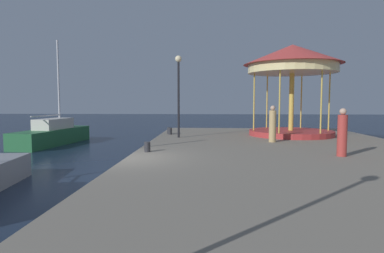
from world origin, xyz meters
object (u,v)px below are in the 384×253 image
bollard_south (170,131)px  carousel (292,68)px  person_mid_promenade (342,134)px  sailboat_green (53,134)px  bollard_north (169,131)px  bollard_center (147,147)px  person_far_corner (272,125)px  lamp_post_mid_promenade (178,82)px

bollard_south → carousel: bearing=-1.3°
person_mid_promenade → carousel: bearing=90.2°
sailboat_green → bollard_north: bearing=-4.8°
bollard_center → person_mid_promenade: 7.33m
person_mid_promenade → person_far_corner: bearing=112.9°
person_far_corner → bollard_center: bearing=-148.3°
sailboat_green → bollard_center: size_ratio=17.06×
bollard_center → person_mid_promenade: person_mid_promenade is taller
carousel → bollard_south: carousel is taller
bollard_center → bollard_south: (0.09, 6.84, 0.00)m
bollard_north → person_far_corner: person_far_corner is taller
lamp_post_mid_promenade → person_mid_promenade: 9.05m
carousel → person_far_corner: bearing=-117.6°
carousel → person_mid_promenade: bearing=-89.8°
carousel → bollard_north: carousel is taller
lamp_post_mid_promenade → bollard_south: (-0.67, 1.62, -2.85)m
sailboat_green → person_mid_promenade: sailboat_green is taller
carousel → bollard_south: bearing=178.7°
bollard_center → person_far_corner: size_ratio=0.22×
sailboat_green → person_far_corner: sailboat_green is taller
sailboat_green → carousel: (14.93, -1.18, 4.06)m
sailboat_green → bollard_center: bearing=-45.6°
carousel → bollard_center: (-7.25, -6.68, -3.73)m
bollard_center → person_far_corner: bearing=31.7°
carousel → bollard_north: size_ratio=14.08×
lamp_post_mid_promenade → person_mid_promenade: size_ratio=2.56×
bollard_center → bollard_north: 7.22m
lamp_post_mid_promenade → person_mid_promenade: (6.51, -5.87, -2.23)m
carousel → person_far_corner: (-1.70, -3.25, -3.08)m
person_far_corner → person_mid_promenade: bearing=-67.1°
carousel → lamp_post_mid_promenade: carousel is taller
carousel → lamp_post_mid_promenade: (-6.49, -1.46, -0.88)m
carousel → lamp_post_mid_promenade: size_ratio=1.26×
person_mid_promenade → sailboat_green: bearing=150.4°
bollard_south → person_far_corner: 6.47m
lamp_post_mid_promenade → person_mid_promenade: bearing=-42.0°
bollard_center → bollard_north: size_ratio=1.00×
sailboat_green → bollard_south: bearing=-7.4°
lamp_post_mid_promenade → bollard_south: lamp_post_mid_promenade is taller
person_far_corner → bollard_south: bearing=148.0°
bollard_north → carousel: bearing=-4.2°
bollard_center → person_mid_promenade: size_ratio=0.23×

